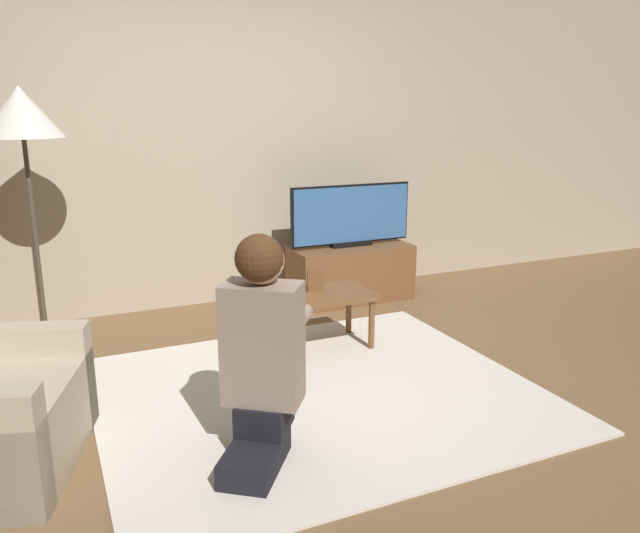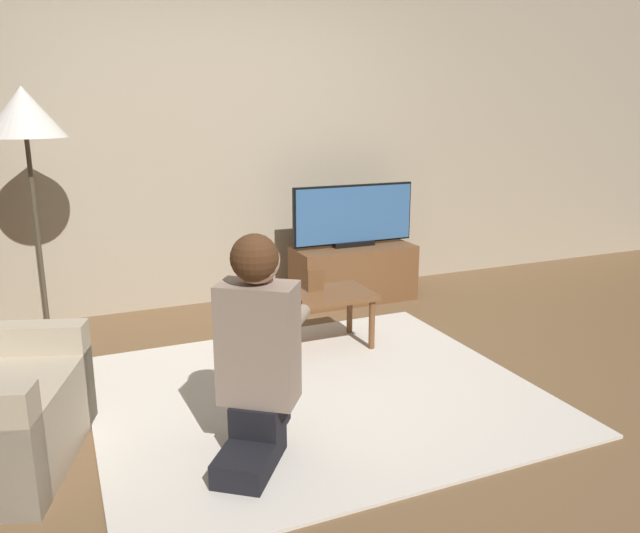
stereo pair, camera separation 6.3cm
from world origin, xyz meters
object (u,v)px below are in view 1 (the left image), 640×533
(tv, at_px, (351,215))
(person_kneeling, at_px, (262,345))
(coffee_table, at_px, (306,302))
(floor_lamp, at_px, (22,122))

(tv, xyz_separation_m, person_kneeling, (-1.44, -1.96, -0.17))
(coffee_table, bearing_deg, person_kneeling, -121.56)
(tv, bearing_deg, floor_lamp, -177.31)
(person_kneeling, bearing_deg, floor_lamp, -28.53)
(tv, bearing_deg, person_kneeling, -126.17)
(floor_lamp, xyz_separation_m, person_kneeling, (0.88, -1.86, -0.92))
(floor_lamp, bearing_deg, coffee_table, -26.87)
(tv, relative_size, floor_lamp, 0.62)
(coffee_table, height_order, person_kneeling, person_kneeling)
(coffee_table, height_order, floor_lamp, floor_lamp)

